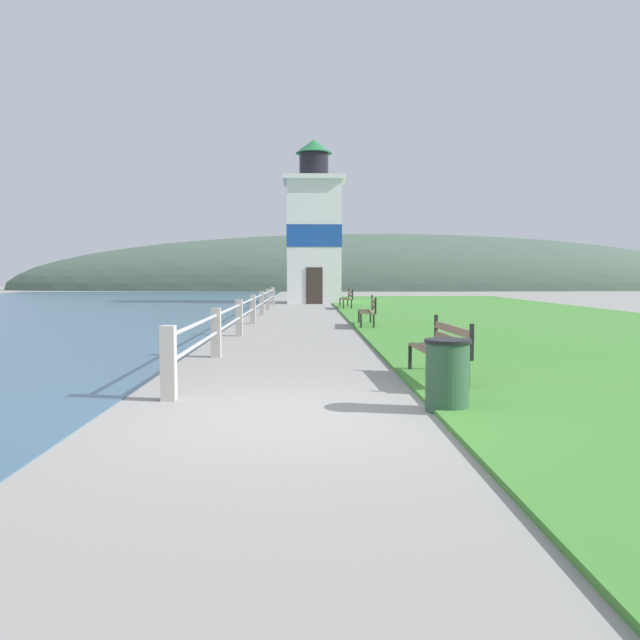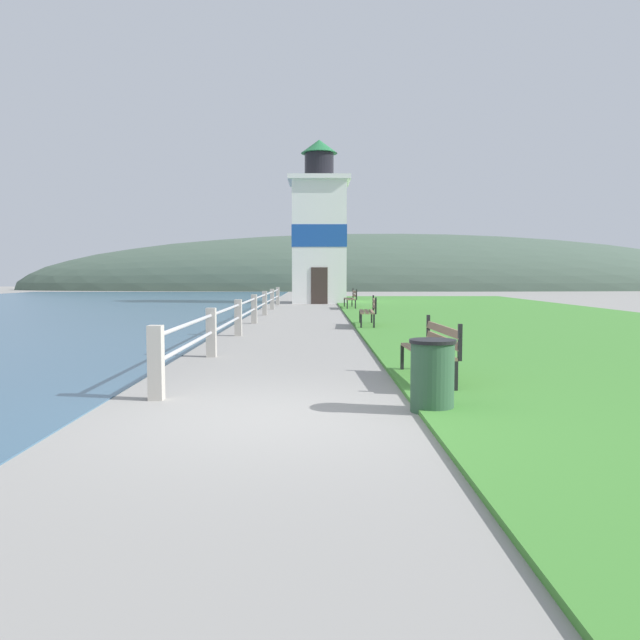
# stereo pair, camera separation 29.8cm
# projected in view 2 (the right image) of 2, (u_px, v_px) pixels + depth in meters

# --- Properties ---
(ground_plane) EXTENTS (160.00, 160.00, 0.00)m
(ground_plane) POSITION_uv_depth(u_px,v_px,m) (273.00, 418.00, 6.91)
(ground_plane) COLOR gray
(grass_verge) EXTENTS (12.00, 45.84, 0.06)m
(grass_verge) POSITION_uv_depth(u_px,v_px,m) (517.00, 319.00, 22.20)
(grass_verge) COLOR #428433
(grass_verge) RESTS_ON ground_plane
(seawall_railing) EXTENTS (0.18, 25.16, 0.95)m
(seawall_railing) POSITION_uv_depth(u_px,v_px,m) (254.00, 307.00, 20.31)
(seawall_railing) COLOR #A8A399
(seawall_railing) RESTS_ON ground_plane
(park_bench_near) EXTENTS (0.56, 1.93, 0.94)m
(park_bench_near) POSITION_uv_depth(u_px,v_px,m) (433.00, 346.00, 9.10)
(park_bench_near) COLOR #846B51
(park_bench_near) RESTS_ON ground_plane
(park_bench_midway) EXTENTS (0.57, 1.96, 0.94)m
(park_bench_midway) POSITION_uv_depth(u_px,v_px,m) (370.00, 309.00, 18.90)
(park_bench_midway) COLOR #846B51
(park_bench_midway) RESTS_ON ground_plane
(park_bench_far) EXTENTS (0.52, 2.01, 0.94)m
(park_bench_far) POSITION_uv_depth(u_px,v_px,m) (352.00, 297.00, 29.17)
(park_bench_far) COLOR #846B51
(park_bench_far) RESTS_ON ground_plane
(lighthouse) EXTENTS (3.42, 3.42, 9.14)m
(lighthouse) POSITION_uv_depth(u_px,v_px,m) (319.00, 233.00, 35.21)
(lighthouse) COLOR white
(lighthouse) RESTS_ON ground_plane
(trash_bin) EXTENTS (0.54, 0.54, 0.84)m
(trash_bin) POSITION_uv_depth(u_px,v_px,m) (432.00, 375.00, 7.18)
(trash_bin) COLOR #2D5138
(trash_bin) RESTS_ON ground_plane
(distant_hillside) EXTENTS (80.00, 16.00, 12.00)m
(distant_hillside) POSITION_uv_depth(u_px,v_px,m) (386.00, 290.00, 67.36)
(distant_hillside) COLOR #475B4C
(distant_hillside) RESTS_ON ground_plane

